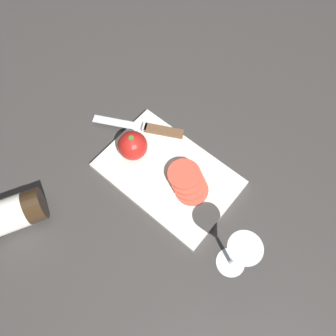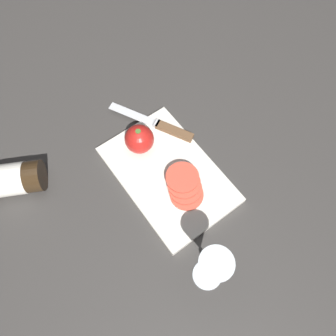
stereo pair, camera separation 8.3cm
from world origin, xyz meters
name	(u,v)px [view 1 (the left image)]	position (x,y,z in m)	size (l,w,h in m)	color
ground_plane	(155,153)	(0.00, 0.00, 0.00)	(3.00, 3.00, 0.00)	#383533
cutting_board	(168,174)	(0.07, -0.03, 0.01)	(0.35, 0.23, 0.02)	silver
wine_glass	(240,253)	(0.33, -0.11, 0.12)	(0.07, 0.07, 0.17)	silver
whole_tomato	(133,146)	(-0.04, -0.04, 0.06)	(0.08, 0.08, 0.08)	red
knife	(155,129)	(-0.04, 0.05, 0.02)	(0.24, 0.14, 0.01)	silver
tomato_slice_stack_near	(188,182)	(0.13, -0.02, 0.03)	(0.12, 0.10, 0.03)	#DB4C38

